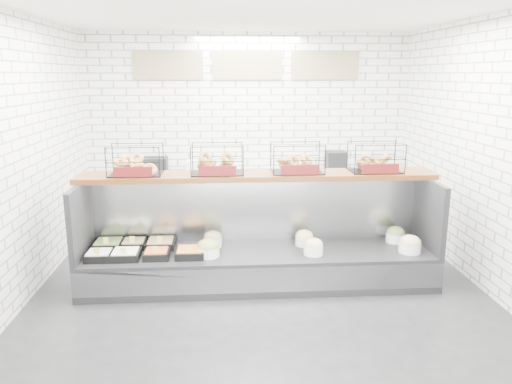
{
  "coord_description": "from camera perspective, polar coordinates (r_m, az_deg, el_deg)",
  "views": [
    {
      "loc": [
        -0.4,
        -5.11,
        2.37
      ],
      "look_at": [
        -0.02,
        0.45,
        1.05
      ],
      "focal_mm": 35.0,
      "sensor_mm": 36.0,
      "label": 1
    }
  ],
  "objects": [
    {
      "name": "bagel_shelf",
      "position": [
        5.73,
        0.09,
        3.25
      ],
      "size": [
        4.1,
        0.5,
        0.4
      ],
      "color": "#45240E",
      "rests_on": "display_case"
    },
    {
      "name": "display_case",
      "position": [
        5.83,
        0.05,
        -7.2
      ],
      "size": [
        4.0,
        0.9,
        1.2
      ],
      "color": "black",
      "rests_on": "ground"
    },
    {
      "name": "ground",
      "position": [
        5.64,
        0.54,
        -11.52
      ],
      "size": [
        5.5,
        5.5,
        0.0
      ],
      "primitive_type": "plane",
      "color": "black",
      "rests_on": "ground"
    },
    {
      "name": "prep_counter",
      "position": [
        7.78,
        -0.88,
        -0.82
      ],
      "size": [
        4.0,
        0.6,
        1.2
      ],
      "color": "#93969B",
      "rests_on": "ground"
    },
    {
      "name": "room_shell",
      "position": [
        5.73,
        0.11,
        10.19
      ],
      "size": [
        5.02,
        5.51,
        3.01
      ],
      "color": "white",
      "rests_on": "ground"
    }
  ]
}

